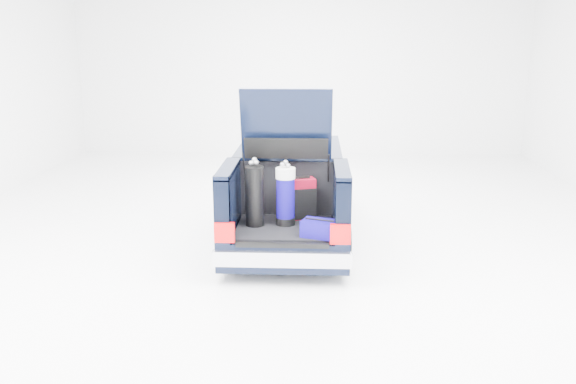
{
  "coord_description": "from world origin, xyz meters",
  "views": [
    {
      "loc": [
        0.41,
        -9.52,
        3.17
      ],
      "look_at": [
        0.0,
        -0.5,
        0.83
      ],
      "focal_mm": 38.0,
      "sensor_mm": 36.0,
      "label": 1
    }
  ],
  "objects_px": {
    "blue_golf_bag": "(286,196)",
    "blue_duffel": "(320,228)",
    "red_suitcase": "(301,199)",
    "black_golf_bag": "(255,196)",
    "car": "(290,192)"
  },
  "relations": [
    {
      "from": "red_suitcase",
      "to": "blue_golf_bag",
      "type": "xyz_separation_m",
      "value": [
        -0.21,
        -0.31,
        0.12
      ]
    },
    {
      "from": "car",
      "to": "blue_golf_bag",
      "type": "distance_m",
      "value": 1.54
    },
    {
      "from": "car",
      "to": "blue_golf_bag",
      "type": "xyz_separation_m",
      "value": [
        0.01,
        -1.5,
        0.34
      ]
    },
    {
      "from": "car",
      "to": "blue_duffel",
      "type": "bearing_deg",
      "value": -76.6
    },
    {
      "from": "blue_golf_bag",
      "to": "blue_duffel",
      "type": "relative_size",
      "value": 1.75
    },
    {
      "from": "blue_golf_bag",
      "to": "blue_duffel",
      "type": "height_order",
      "value": "blue_golf_bag"
    },
    {
      "from": "car",
      "to": "red_suitcase",
      "type": "distance_m",
      "value": 1.23
    },
    {
      "from": "red_suitcase",
      "to": "black_golf_bag",
      "type": "height_order",
      "value": "black_golf_bag"
    },
    {
      "from": "black_golf_bag",
      "to": "blue_duffel",
      "type": "distance_m",
      "value": 1.05
    },
    {
      "from": "blue_golf_bag",
      "to": "blue_duffel",
      "type": "xyz_separation_m",
      "value": [
        0.47,
        -0.51,
        -0.3
      ]
    },
    {
      "from": "car",
      "to": "blue_golf_bag",
      "type": "relative_size",
      "value": 5.1
    },
    {
      "from": "red_suitcase",
      "to": "blue_golf_bag",
      "type": "relative_size",
      "value": 0.68
    },
    {
      "from": "red_suitcase",
      "to": "blue_golf_bag",
      "type": "distance_m",
      "value": 0.39
    },
    {
      "from": "red_suitcase",
      "to": "blue_golf_bag",
      "type": "height_order",
      "value": "blue_golf_bag"
    },
    {
      "from": "red_suitcase",
      "to": "blue_duffel",
      "type": "height_order",
      "value": "red_suitcase"
    }
  ]
}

